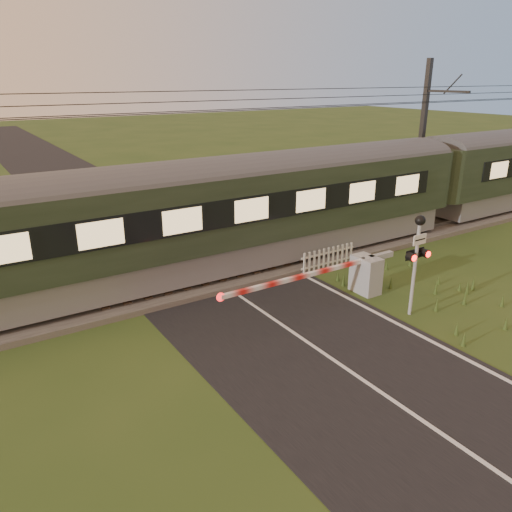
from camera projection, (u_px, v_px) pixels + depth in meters
ground at (332, 360)px, 12.17m from camera, size 160.00×160.00×0.00m
road at (339, 364)px, 11.99m from camera, size 6.00×140.00×0.03m
track_bed at (209, 274)px, 17.30m from camera, size 140.00×3.40×0.39m
overhead_wires at (203, 104)px, 15.37m from camera, size 120.00×0.62×0.62m
train at (429, 180)px, 22.22m from camera, size 39.85×2.75×3.71m
boom_gate at (360, 274)px, 15.65m from camera, size 6.43×0.92×1.23m
crossing_signal at (417, 248)px, 13.81m from camera, size 0.76×0.33×2.98m
picket_fence at (328, 259)px, 17.57m from camera, size 2.35×0.07×0.87m
catenary_mast at (423, 135)px, 24.44m from camera, size 0.23×2.47×7.33m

